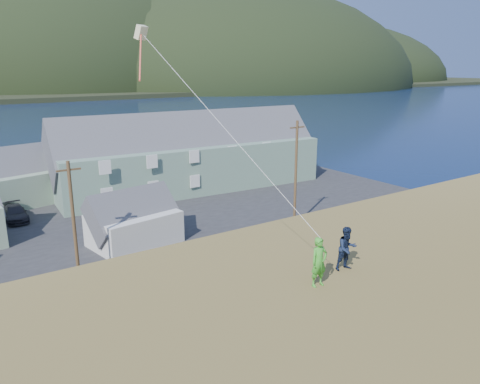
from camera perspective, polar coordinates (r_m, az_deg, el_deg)
name	(u,v)px	position (r m, az deg, el deg)	size (l,w,h in m)	color
ground	(145,273)	(35.19, -11.46, -9.70)	(900.00, 900.00, 0.00)	#0A1638
grass_strip	(157,283)	(33.50, -10.10, -10.87)	(110.00, 8.00, 0.10)	#4C3D19
waterfront_lot	(79,213)	(50.36, -19.08, -2.48)	(72.00, 36.00, 0.12)	#28282B
far_hills	(12,87)	(312.97, -26.00, 11.43)	(760.00, 265.00, 143.00)	black
lodge	(191,153)	(56.79, -6.04, 4.70)	(32.60, 11.03, 11.29)	slate
shed_white	(134,220)	(39.86, -12.83, -3.33)	(7.90, 5.87, 5.76)	silver
shed_palegreen_far	(13,179)	(55.56, -25.96, 1.47)	(12.46, 8.76, 7.63)	slate
utility_poles	(104,213)	(34.16, -16.30, -2.44)	(35.77, 0.24, 9.82)	#47331E
kite_flyer_green	(319,262)	(16.54, 9.61, -8.41)	(0.65, 0.42, 1.78)	green
kite_flyer_navy	(347,249)	(18.01, 12.90, -6.73)	(0.82, 0.64, 1.68)	#131D35
kite_rig	(144,39)	(19.84, -11.66, 17.80)	(2.05, 4.18, 10.78)	beige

